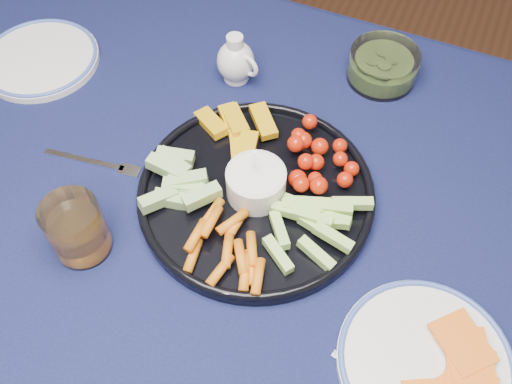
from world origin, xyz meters
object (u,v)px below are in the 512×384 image
at_px(pickle_bowl, 383,67).
at_px(dining_table, 274,289).
at_px(crudite_platter, 254,190).
at_px(side_plate_extra, 40,58).
at_px(cheese_plate, 426,361).
at_px(creamer_pitcher, 236,61).
at_px(juice_tumbler, 78,231).

bearing_deg(pickle_bowl, dining_table, -94.18).
distance_m(crudite_platter, side_plate_extra, 0.47).
distance_m(dining_table, pickle_bowl, 0.42).
xyz_separation_m(dining_table, cheese_plate, (0.22, -0.06, 0.10)).
distance_m(dining_table, cheese_plate, 0.25).
xyz_separation_m(pickle_bowl, cheese_plate, (0.19, -0.46, -0.01)).
xyz_separation_m(cheese_plate, side_plate_extra, (-0.75, 0.26, -0.00)).
xyz_separation_m(creamer_pitcher, cheese_plate, (0.42, -0.36, -0.03)).
bearing_deg(juice_tumbler, creamer_pitcher, 81.81).
height_order(dining_table, creamer_pitcher, creamer_pitcher).
height_order(crudite_platter, pickle_bowl, crudite_platter).
height_order(pickle_bowl, cheese_plate, pickle_bowl).
height_order(creamer_pitcher, juice_tumbler, juice_tumbler).
bearing_deg(juice_tumbler, cheese_plate, 3.13).
bearing_deg(juice_tumbler, pickle_bowl, 59.80).
height_order(dining_table, pickle_bowl, pickle_bowl).
height_order(creamer_pitcher, side_plate_extra, creamer_pitcher).
relative_size(dining_table, juice_tumbler, 18.15).
bearing_deg(dining_table, cheese_plate, -14.46).
height_order(creamer_pitcher, cheese_plate, creamer_pitcher).
bearing_deg(cheese_plate, pickle_bowl, 112.69).
bearing_deg(dining_table, juice_tumbler, -161.83).
bearing_deg(side_plate_extra, juice_tumbler, -45.74).
height_order(dining_table, side_plate_extra, side_plate_extra).
relative_size(juice_tumbler, side_plate_extra, 0.46).
bearing_deg(pickle_bowl, cheese_plate, -67.31).
bearing_deg(pickle_bowl, crudite_platter, -107.18).
bearing_deg(creamer_pitcher, pickle_bowl, 23.67).
bearing_deg(crudite_platter, creamer_pitcher, 120.59).
relative_size(pickle_bowl, side_plate_extra, 0.58).
bearing_deg(juice_tumbler, crudite_platter, 42.36).
bearing_deg(creamer_pitcher, side_plate_extra, -162.87).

